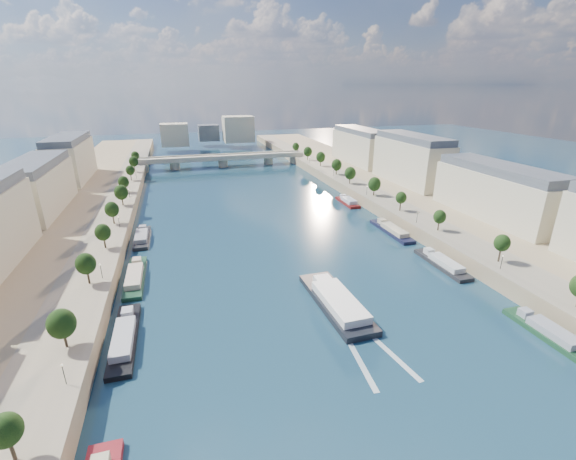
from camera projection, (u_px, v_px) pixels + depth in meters
ground at (269, 236)px, 143.96m from camera, size 700.00×700.00×0.00m
quay_left at (53, 251)px, 124.27m from camera, size 44.00×520.00×5.00m
quay_right at (435, 213)px, 161.89m from camera, size 44.00×520.00×5.00m
pave_left at (102, 239)px, 127.28m from camera, size 14.00×520.00×0.10m
pave_right at (405, 210)px, 157.07m from camera, size 14.00×520.00×0.10m
trees_left at (107, 221)px, 127.68m from camera, size 4.80×268.80×8.26m
trees_right at (389, 191)px, 163.60m from camera, size 4.80×268.80×8.26m
lamps_left at (111, 241)px, 118.51m from camera, size 0.36×200.36×4.28m
lamps_right at (389, 201)px, 159.41m from camera, size 0.36×200.36×4.28m
buildings_left at (9, 203)px, 126.71m from camera, size 16.00×226.00×23.20m
buildings_right at (448, 172)px, 171.12m from camera, size 16.00×226.00×23.20m
skyline at (214, 131)px, 336.75m from camera, size 79.00×42.00×22.00m
bridge at (223, 159)px, 263.83m from camera, size 112.00×12.00×8.15m
tour_barge at (336, 302)px, 97.66m from camera, size 9.69×31.05×4.18m
wake at (366, 346)px, 83.25m from camera, size 10.76×26.00×0.04m
moored_barges_left at (122, 351)px, 80.37m from camera, size 5.00×153.76×3.60m
moored_barges_right at (450, 269)px, 116.21m from camera, size 5.00×159.48×3.60m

